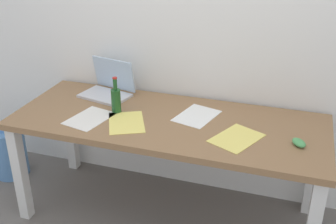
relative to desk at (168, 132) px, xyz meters
The scene contains 11 objects.
ground_plane 0.64m from the desk, ahead, with size 8.00×8.00×0.00m, color slate.
back_wall 0.79m from the desk, 90.00° to the left, with size 5.20×0.08×2.60m, color white.
desk is the anchor object (origin of this frame).
laptop_left 0.59m from the desk, 155.38° to the left, with size 0.37×0.31×0.25m.
beer_bottle 0.39m from the desk, behind, with size 0.06×0.06×0.24m.
computer_mouse 0.80m from the desk, ahead, with size 0.06×0.10×0.03m, color #4C9E56.
paper_sheet_front_left 0.50m from the desk, 163.15° to the right, with size 0.21×0.30×0.00m, color white.
paper_sheet_near_back 0.21m from the desk, 32.14° to the left, with size 0.21×0.30×0.00m, color white.
paper_yellow_folder 0.27m from the desk, 151.58° to the right, with size 0.21×0.30×0.00m, color #F4E06B.
paper_sheet_front_right 0.47m from the desk, 13.79° to the right, with size 0.21×0.30×0.00m, color #F4E06B.
water_cooler_jug 1.41m from the desk, behind, with size 0.26×0.26×0.44m.
Camera 1 is at (0.72, -2.21, 1.89)m, focal length 44.76 mm.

